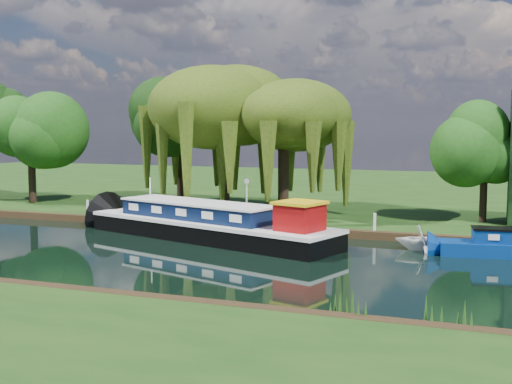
% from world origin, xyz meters
% --- Properties ---
extents(ground, '(120.00, 120.00, 0.00)m').
position_xyz_m(ground, '(0.00, 0.00, 0.00)').
color(ground, black).
extents(far_bank, '(120.00, 52.00, 0.45)m').
position_xyz_m(far_bank, '(0.00, 34.00, 0.23)').
color(far_bank, '#13350E').
rests_on(far_bank, ground).
extents(dutch_barge, '(16.18, 8.28, 3.35)m').
position_xyz_m(dutch_barge, '(0.49, 4.96, 0.83)').
color(dutch_barge, black).
rests_on(dutch_barge, ground).
extents(white_cruiser, '(3.11, 2.86, 1.38)m').
position_xyz_m(white_cruiser, '(11.83, 5.88, 0.00)').
color(white_cruiser, silver).
rests_on(white_cruiser, ground).
extents(willow_left, '(7.99, 7.99, 9.58)m').
position_xyz_m(willow_left, '(-2.53, 14.03, 7.41)').
color(willow_left, black).
rests_on(willow_left, far_bank).
extents(willow_right, '(6.62, 6.62, 8.06)m').
position_xyz_m(willow_right, '(2.32, 12.44, 6.33)').
color(willow_right, black).
rests_on(willow_right, far_bank).
extents(tree_far_left, '(5.08, 5.08, 8.18)m').
position_xyz_m(tree_far_left, '(-18.19, 12.94, 6.05)').
color(tree_far_left, black).
rests_on(tree_far_left, far_bank).
extents(tree_far_mid, '(5.37, 5.37, 8.79)m').
position_xyz_m(tree_far_mid, '(-7.59, 17.20, 6.51)').
color(tree_far_mid, black).
rests_on(tree_far_mid, far_bank).
extents(tree_far_right, '(3.88, 3.88, 6.36)m').
position_xyz_m(tree_far_right, '(14.61, 14.06, 4.84)').
color(tree_far_right, black).
rests_on(tree_far_right, far_bank).
extents(lamppost, '(0.36, 0.36, 2.56)m').
position_xyz_m(lamppost, '(0.50, 10.50, 2.42)').
color(lamppost, silver).
rests_on(lamppost, far_bank).
extents(mooring_posts, '(19.16, 0.16, 1.00)m').
position_xyz_m(mooring_posts, '(-0.50, 8.40, 0.95)').
color(mooring_posts, silver).
rests_on(mooring_posts, far_bank).
extents(reeds_near, '(33.70, 1.50, 1.10)m').
position_xyz_m(reeds_near, '(6.87, -7.57, 0.55)').
color(reeds_near, '#194813').
rests_on(reeds_near, ground).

